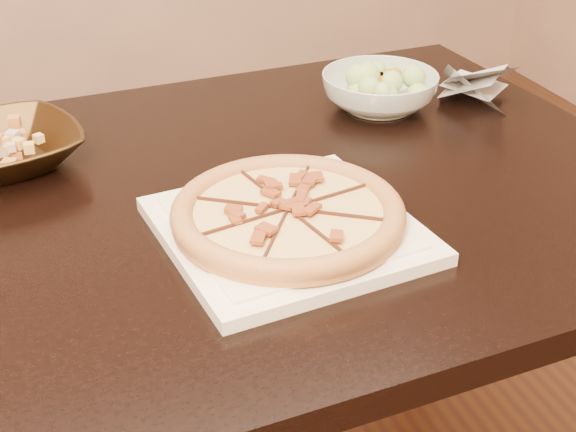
# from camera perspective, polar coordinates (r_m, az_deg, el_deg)

# --- Properties ---
(dining_table) EXTENTS (1.44, 0.97, 0.75)m
(dining_table) POSITION_cam_1_polar(r_m,az_deg,el_deg) (1.17, -6.75, -3.13)
(dining_table) COLOR black
(dining_table) RESTS_ON floor
(plate) EXTENTS (0.34, 0.34, 0.02)m
(plate) POSITION_cam_1_polar(r_m,az_deg,el_deg) (1.02, 0.00, -0.95)
(plate) COLOR white
(plate) RESTS_ON dining_table
(pizza) EXTENTS (0.30, 0.30, 0.03)m
(pizza) POSITION_cam_1_polar(r_m,az_deg,el_deg) (1.01, -0.00, 0.20)
(pizza) COLOR #B26238
(pizza) RESTS_ON plate
(bronze_bowl) EXTENTS (0.27, 0.27, 0.06)m
(bronze_bowl) POSITION_cam_1_polar(r_m,az_deg,el_deg) (1.26, -19.57, 4.50)
(bronze_bowl) COLOR #432F16
(bronze_bowl) RESTS_ON dining_table
(salad_bowl) EXTENTS (0.22, 0.22, 0.06)m
(salad_bowl) POSITION_cam_1_polar(r_m,az_deg,el_deg) (1.41, 6.52, 8.80)
(salad_bowl) COLOR silver
(salad_bowl) RESTS_ON dining_table
(salad) EXTENTS (0.09, 0.10, 0.04)m
(salad) POSITION_cam_1_polar(r_m,az_deg,el_deg) (1.39, 6.57, 10.68)
(salad) COLOR #ACC260
(salad) RESTS_ON salad_bowl
(cling_film) EXTENTS (0.20, 0.17, 0.05)m
(cling_film) POSITION_cam_1_polar(r_m,az_deg,el_deg) (1.47, 13.13, 8.89)
(cling_film) COLOR silver
(cling_film) RESTS_ON dining_table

